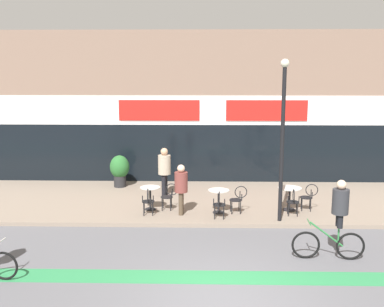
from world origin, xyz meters
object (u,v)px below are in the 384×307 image
Objects in this scene: cafe_chair_0_side at (169,195)px; cafe_chair_1_side at (238,197)px; cafe_chair_2_side at (309,195)px; planter_pot at (120,169)px; pedestrian_near_end at (164,168)px; cafe_chair_2_near at (293,200)px; lamp_post at (283,129)px; bistro_table_1 at (219,196)px; cafe_chair_0_near at (148,200)px; cafe_chair_1_near at (219,203)px; bistro_table_0 at (150,194)px; pedestrian_far_end at (181,185)px; cyclist_1 at (336,216)px; bistro_table_2 at (290,194)px.

cafe_chair_0_side is 2.29m from cafe_chair_1_side.
planter_pot is (-6.83, 3.03, 0.20)m from cafe_chair_2_side.
cafe_chair_0_side is 0.50× the size of pedestrian_near_end.
cafe_chair_2_near is 0.18× the size of lamp_post.
lamp_post is (1.86, -0.75, 2.30)m from bistro_table_1.
cafe_chair_1_side is 3.34m from pedestrian_near_end.
lamp_post reaches higher than cafe_chair_2_side.
bistro_table_1 is at bearing 14.01° from cafe_chair_2_side.
cafe_chair_0_near is at bearing 14.69° from cafe_chair_2_side.
planter_pot is at bearing 47.47° from cafe_chair_1_near.
bistro_table_0 is 1.00× the size of bistro_table_1.
cafe_chair_0_side is 1.88m from pedestrian_near_end.
cafe_chair_1_side is 0.18× the size of lamp_post.
cafe_chair_0_side is 0.71× the size of planter_pot.
cafe_chair_2_near is at bearing -77.87° from cafe_chair_1_near.
pedestrian_far_end is at bearing 1.46° from cafe_chair_1_side.
cafe_chair_2_near is 3.59m from pedestrian_far_end.
cafe_chair_2_side is (2.36, 0.34, 0.00)m from cafe_chair_1_side.
cafe_chair_0_near is 0.71× the size of planter_pot.
lamp_post is at bearing -35.90° from planter_pot.
cyclist_1 is at bearing 117.61° from cafe_chair_1_side.
cafe_chair_2_near is 0.44× the size of cyclist_1.
cafe_chair_2_near is (2.36, 0.35, 0.00)m from cafe_chair_1_near.
cafe_chair_0_near is 0.55× the size of pedestrian_far_end.
lamp_post is at bearing -90.31° from cafe_chair_1_near.
planter_pot is 0.71× the size of pedestrian_near_end.
cafe_chair_1_near is 1.00× the size of cafe_chair_2_near.
cafe_chair_2_side is at bearing -177.54° from cafe_chair_0_side.
cafe_chair_0_side reaches higher than bistro_table_2.
cyclist_1 is (0.92, -2.65, -1.84)m from lamp_post.
cafe_chair_1_near is 1.00× the size of cafe_chair_1_side.
cafe_chair_2_side is (2.99, 0.34, -0.03)m from bistro_table_1.
bistro_table_0 is at bearing 1.71° from cafe_chair_0_side.
cafe_chair_0_near is 4.75m from lamp_post.
cafe_chair_2_near is at bearing -90.64° from bistro_table_2.
cyclist_1 is at bearing -125.26° from cafe_chair_0_near.
cafe_chair_0_side is 1.00× the size of cafe_chair_1_near.
bistro_table_0 is at bearing -32.96° from cyclist_1.
cafe_chair_1_near is at bearing 103.81° from cafe_chair_2_near.
pedestrian_far_end is at bearing 14.74° from cafe_chair_2_side.
bistro_table_2 is 0.86× the size of cafe_chair_1_side.
cafe_chair_1_near is 0.55× the size of pedestrian_far_end.
cafe_chair_1_side reaches higher than bistro_table_2.
cafe_chair_0_near is 1.00× the size of cafe_chair_0_side.
cafe_chair_2_side is 7.48m from planter_pot.
pedestrian_far_end is (0.43, -0.49, 0.45)m from cafe_chair_0_side.
cafe_chair_1_near is 3.14m from cafe_chair_2_side.
cafe_chair_1_near reaches higher than bistro_table_1.
bistro_table_2 is 3.64m from pedestrian_far_end.
bistro_table_0 is at bearing -10.59° from cafe_chair_1_side.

